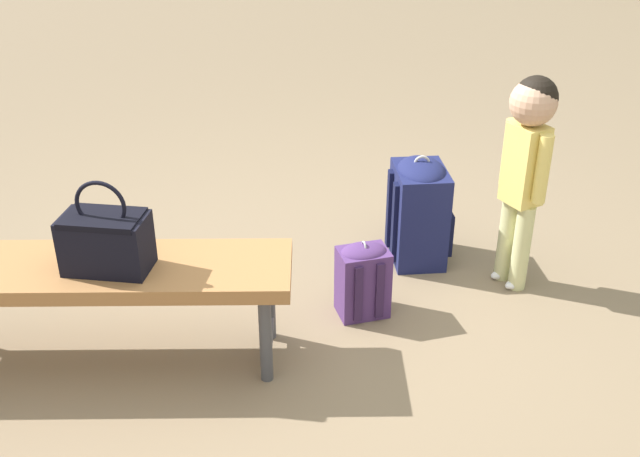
% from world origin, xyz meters
% --- Properties ---
extents(ground_plane, '(40.00, 40.00, 0.00)m').
position_xyz_m(ground_plane, '(0.00, 0.00, 0.00)').
color(ground_plane, '#7F6B51').
rests_on(ground_plane, ground).
extents(park_bench, '(1.65, 0.70, 0.45)m').
position_xyz_m(park_bench, '(-0.86, -0.07, 0.39)').
color(park_bench, '#9E6B3D').
rests_on(park_bench, ground).
extents(handbag, '(0.36, 0.28, 0.37)m').
position_xyz_m(handbag, '(-0.76, -0.12, 0.58)').
color(handbag, black).
rests_on(handbag, park_bench).
extents(child_standing, '(0.21, 0.27, 1.02)m').
position_xyz_m(child_standing, '(1.04, 0.14, 0.68)').
color(child_standing, '#CCCC8C').
rests_on(child_standing, ground).
extents(backpack_large, '(0.32, 0.36, 0.56)m').
position_xyz_m(backpack_large, '(0.68, 0.45, 0.28)').
color(backpack_large, '#191E4C').
rests_on(backpack_large, ground).
extents(backpack_small, '(0.23, 0.21, 0.37)m').
position_xyz_m(backpack_small, '(0.28, 0.03, 0.18)').
color(backpack_small, '#4C2D66').
rests_on(backpack_small, ground).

